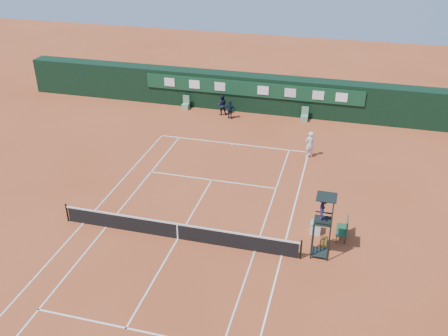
% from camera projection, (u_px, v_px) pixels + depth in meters
% --- Properties ---
extents(ground, '(90.00, 90.00, 0.00)m').
position_uv_depth(ground, '(178.00, 239.00, 26.11)').
color(ground, '#AA4C28').
rests_on(ground, ground).
extents(court_lines, '(11.05, 23.85, 0.01)m').
position_uv_depth(court_lines, '(178.00, 239.00, 26.10)').
color(court_lines, white).
rests_on(court_lines, ground).
extents(tennis_net, '(12.90, 0.10, 1.10)m').
position_uv_depth(tennis_net, '(177.00, 231.00, 25.86)').
color(tennis_net, black).
rests_on(tennis_net, ground).
extents(back_wall, '(40.00, 1.65, 3.00)m').
position_uv_depth(back_wall, '(253.00, 93.00, 41.31)').
color(back_wall, black).
rests_on(back_wall, ground).
extents(linesman_chair_left, '(0.55, 0.50, 1.15)m').
position_uv_depth(linesman_chair_left, '(186.00, 105.00, 42.05)').
color(linesman_chair_left, '#63976C').
rests_on(linesman_chair_left, ground).
extents(linesman_chair_right, '(0.55, 0.50, 1.15)m').
position_uv_depth(linesman_chair_right, '(304.00, 117.00, 39.79)').
color(linesman_chair_right, '#619471').
rests_on(linesman_chair_right, ground).
extents(umpire_chair, '(0.96, 0.95, 3.42)m').
position_uv_depth(umpire_chair, '(324.00, 214.00, 23.76)').
color(umpire_chair, black).
rests_on(umpire_chair, ground).
extents(player_bench, '(0.55, 1.20, 1.10)m').
position_uv_depth(player_bench, '(344.00, 228.00, 25.91)').
color(player_bench, '#1B4427').
rests_on(player_bench, ground).
extents(tennis_bag, '(0.36, 0.82, 0.31)m').
position_uv_depth(tennis_bag, '(324.00, 243.00, 25.55)').
color(tennis_bag, black).
rests_on(tennis_bag, ground).
extents(cooler, '(0.57, 0.57, 0.65)m').
position_uv_depth(cooler, '(316.00, 228.00, 26.42)').
color(cooler, silver).
rests_on(cooler, ground).
extents(tennis_ball, '(0.07, 0.07, 0.07)m').
position_uv_depth(tennis_ball, '(203.00, 161.00, 33.77)').
color(tennis_ball, '#D2E435').
rests_on(tennis_ball, ground).
extents(player, '(0.82, 0.77, 1.89)m').
position_uv_depth(player, '(310.00, 144.00, 33.93)').
color(player, white).
rests_on(player, ground).
extents(ball_kid_left, '(0.99, 0.87, 1.72)m').
position_uv_depth(ball_kid_left, '(222.00, 105.00, 40.70)').
color(ball_kid_left, black).
rests_on(ball_kid_left, ground).
extents(ball_kid_right, '(0.89, 0.41, 1.50)m').
position_uv_depth(ball_kid_right, '(230.00, 110.00, 40.01)').
color(ball_kid_right, black).
rests_on(ball_kid_right, ground).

